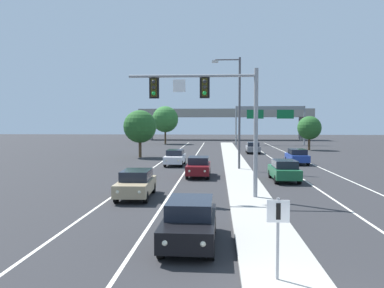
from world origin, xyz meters
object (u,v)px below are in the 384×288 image
car_oncoming_tan (136,183)px  car_oncoming_white (175,157)px  street_lamp_median (237,106)px  tree_far_left_c (140,127)px  car_oncoming_darkred (199,166)px  tree_far_right_a (309,128)px  car_receding_blue (297,156)px  car_receding_grey (253,147)px  tree_far_left_a (165,119)px  car_receding_green (284,170)px  overhead_signal_mast (214,105)px  highway_sign_gantry (270,113)px  car_oncoming_black (190,221)px  median_sign_post (278,226)px

car_oncoming_tan → car_oncoming_white: size_ratio=1.01×
street_lamp_median → tree_far_left_c: street_lamp_median is taller
car_oncoming_darkred → tree_far_right_a: size_ratio=0.84×
tree_far_right_a → car_receding_blue: bearing=-106.1°
car_oncoming_white → car_receding_grey: same height
car_receding_blue → tree_far_left_c: bearing=160.3°
street_lamp_median → car_receding_grey: (3.21, 19.59, -4.97)m
car_oncoming_tan → tree_far_left_a: size_ratio=0.59×
street_lamp_median → tree_far_left_a: size_ratio=1.32×
car_receding_grey → tree_far_left_a: (-15.45, 22.78, 4.14)m
car_oncoming_darkred → car_receding_green: size_ratio=1.00×
overhead_signal_mast → car_oncoming_tan: overhead_signal_mast is taller
car_receding_blue → tree_far_right_a: (6.03, 20.82, 2.66)m
overhead_signal_mast → car_oncoming_white: size_ratio=1.62×
car_receding_green → tree_far_right_a: (9.40, 32.91, 2.66)m
car_receding_blue → tree_far_right_a: size_ratio=0.84×
car_receding_green → highway_sign_gantry: (5.12, 46.62, 5.34)m
car_oncoming_black → car_oncoming_white: 25.43m
car_receding_green → car_receding_blue: bearing=74.4°
car_oncoming_black → car_receding_green: bearing=68.9°
median_sign_post → car_receding_grey: (3.33, 44.55, -0.77)m
car_oncoming_white → car_receding_blue: size_ratio=1.00×
car_receding_grey → tree_far_left_c: (-14.51, -7.40, 3.01)m
car_receding_grey → tree_far_right_a: (9.38, 7.03, 2.66)m
car_oncoming_tan → tree_far_left_c: tree_far_left_c is taller
median_sign_post → tree_far_right_a: bearing=76.2°
overhead_signal_mast → highway_sign_gantry: size_ratio=0.55×
car_oncoming_black → car_oncoming_tan: same height
car_receding_blue → tree_far_left_a: tree_far_left_a is taller
car_oncoming_darkred → car_receding_green: (6.43, -1.97, 0.00)m
median_sign_post → car_oncoming_darkred: median_sign_post is taller
tree_far_left_c → overhead_signal_mast: bearing=-69.8°
car_oncoming_darkred → tree_far_left_c: size_ratio=0.76×
car_oncoming_tan → median_sign_post: bearing=-61.7°
tree_far_left_c → tree_far_right_a: bearing=31.1°
car_oncoming_black → tree_far_right_a: bearing=72.4°
highway_sign_gantry → tree_far_left_a: size_ratio=1.75×
overhead_signal_mast → car_oncoming_darkred: (-1.32, 9.04, -4.51)m
car_oncoming_tan → tree_far_left_c: (-4.87, 25.41, 3.01)m
car_oncoming_tan → car_receding_grey: (9.64, 32.82, 0.00)m
car_oncoming_white → car_receding_blue: 12.75m
median_sign_post → car_oncoming_black: median_sign_post is taller
car_oncoming_white → car_receding_grey: (9.22, 15.98, 0.00)m
median_sign_post → street_lamp_median: (0.12, 24.96, 4.21)m
car_oncoming_white → tree_far_left_c: tree_far_left_c is taller
car_oncoming_darkred → car_receding_blue: same height
car_oncoming_tan → car_oncoming_darkred: same height
street_lamp_median → car_receding_green: 8.63m
highway_sign_gantry → tree_far_left_c: highway_sign_gantry is taller
car_receding_blue → tree_far_left_a: 41.33m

